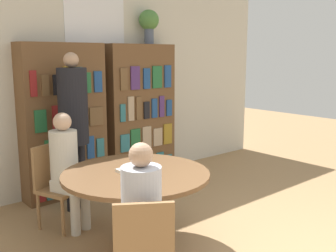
# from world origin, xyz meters

# --- Properties ---
(wall_back) EXTENTS (6.40, 0.07, 3.00)m
(wall_back) POSITION_xyz_m (0.00, 3.47, 1.51)
(wall_back) COLOR beige
(wall_back) RESTS_ON ground_plane
(bookshelf_left) EXTENTS (1.07, 0.34, 1.96)m
(bookshelf_left) POSITION_xyz_m (-0.60, 3.28, 0.98)
(bookshelf_left) COLOR brown
(bookshelf_left) RESTS_ON ground_plane
(bookshelf_right) EXTENTS (1.07, 0.34, 1.96)m
(bookshelf_right) POSITION_xyz_m (0.60, 3.28, 0.98)
(bookshelf_right) COLOR brown
(bookshelf_right) RESTS_ON ground_plane
(flower_vase) EXTENTS (0.29, 0.29, 0.49)m
(flower_vase) POSITION_xyz_m (0.78, 3.28, 2.27)
(flower_vase) COLOR #475166
(flower_vase) RESTS_ON bookshelf_right
(reading_table) EXTENTS (1.37, 1.37, 0.75)m
(reading_table) POSITION_xyz_m (-0.72, 1.55, 0.64)
(reading_table) COLOR brown
(reading_table) RESTS_ON ground_plane
(chair_near_camera) EXTENTS (0.55, 0.55, 0.88)m
(chair_near_camera) POSITION_xyz_m (-1.28, 0.69, 0.49)
(chair_near_camera) COLOR olive
(chair_near_camera) RESTS_ON ground_plane
(chair_left_side) EXTENTS (0.52, 0.52, 0.88)m
(chair_left_side) POSITION_xyz_m (-1.09, 2.50, 0.49)
(chair_left_side) COLOR olive
(chair_left_side) RESTS_ON ground_plane
(seated_reader_left) EXTENTS (0.38, 0.42, 1.24)m
(seated_reader_left) POSITION_xyz_m (-1.02, 2.34, 0.71)
(seated_reader_left) COLOR beige
(seated_reader_left) RESTS_ON ground_plane
(seated_reader_right) EXTENTS (0.41, 0.42, 1.22)m
(seated_reader_right) POSITION_xyz_m (-1.18, 0.84, 0.70)
(seated_reader_right) COLOR #B2B7C6
(seated_reader_right) RESTS_ON ground_plane
(librarian_standing) EXTENTS (0.34, 0.61, 1.84)m
(librarian_standing) POSITION_xyz_m (-0.71, 2.78, 1.15)
(librarian_standing) COLOR black
(librarian_standing) RESTS_ON ground_plane
(open_book_on_table) EXTENTS (0.24, 0.18, 0.03)m
(open_book_on_table) POSITION_xyz_m (-0.74, 1.58, 0.76)
(open_book_on_table) COLOR silver
(open_book_on_table) RESTS_ON reading_table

